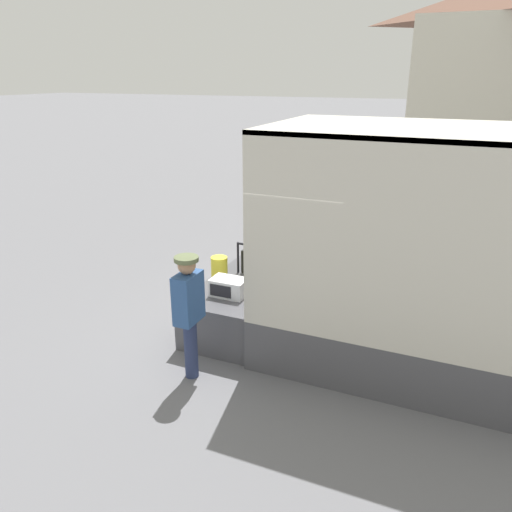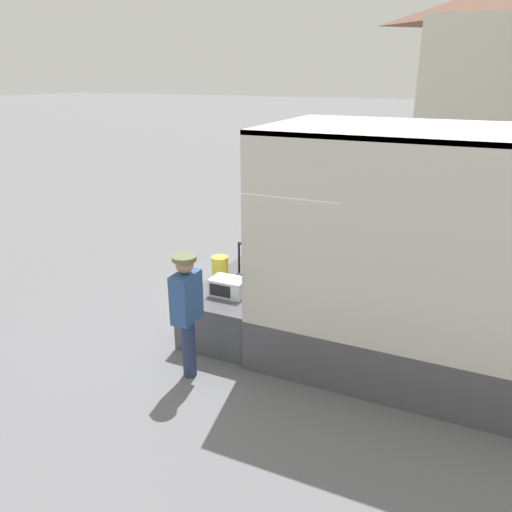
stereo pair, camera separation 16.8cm
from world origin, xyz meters
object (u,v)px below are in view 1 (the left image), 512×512
(worker_person, at_px, (189,305))
(portable_generator, at_px, (260,260))
(orange_bucket, at_px, (219,268))
(microwave, at_px, (229,287))

(worker_person, bearing_deg, portable_generator, 88.24)
(orange_bucket, bearing_deg, worker_person, -76.26)
(orange_bucket, bearing_deg, portable_generator, 51.05)
(portable_generator, distance_m, worker_person, 2.19)
(portable_generator, height_order, orange_bucket, portable_generator)
(orange_bucket, height_order, worker_person, worker_person)
(portable_generator, height_order, worker_person, worker_person)
(microwave, distance_m, orange_bucket, 0.65)
(orange_bucket, distance_m, worker_person, 1.67)
(microwave, height_order, worker_person, worker_person)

